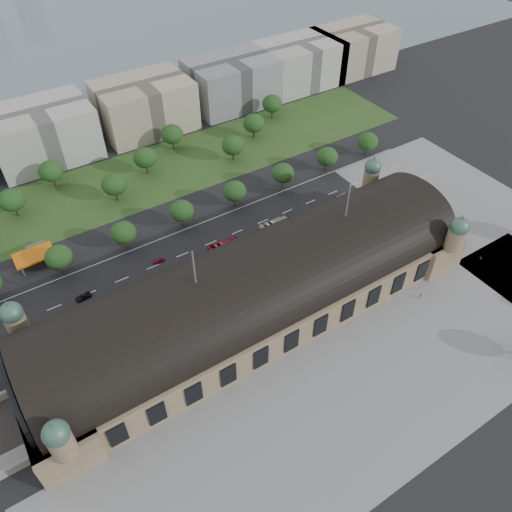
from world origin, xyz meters
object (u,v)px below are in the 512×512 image
petrol_station (36,252)px  bus_west (224,246)px  traffic_car_6 (342,197)px  parked_car_1 (31,358)px  traffic_car_2 (83,297)px  parked_car_0 (42,343)px  parked_car_2 (89,332)px  parked_car_3 (107,325)px  traffic_car_3 (159,261)px  parked_car_6 (178,293)px  pedestrian_2 (481,258)px  traffic_car_4 (239,246)px  pedestrian_0 (420,296)px  parked_car_5 (129,313)px  bus_east (275,225)px  bus_mid (202,267)px  parked_car_4 (60,345)px

petrol_station → bus_west: size_ratio=1.09×
traffic_car_6 → parked_car_1: (-132.80, -12.02, -0.12)m
traffic_car_2 → parked_car_0: traffic_car_2 is taller
traffic_car_2 → parked_car_0: size_ratio=1.34×
parked_car_2 → parked_car_3: size_ratio=1.35×
traffic_car_3 → parked_car_6: 18.24m
pedestrian_2 → bus_west: bearing=49.7°
parked_car_2 → bus_west: bearing=67.9°
parked_car_1 → pedestrian_2: (151.43, -45.00, 0.26)m
parked_car_0 → traffic_car_4: bearing=64.8°
pedestrian_2 → traffic_car_2: bearing=60.7°
pedestrian_0 → pedestrian_2: 32.80m
parked_car_1 → parked_car_3: (24.09, 0.00, 0.01)m
parked_car_0 → parked_car_3: (19.68, -4.00, -0.00)m
parked_car_5 → traffic_car_4: bearing=73.5°
traffic_car_4 → pedestrian_0: size_ratio=2.45×
traffic_car_4 → bus_east: 18.09m
traffic_car_2 → parked_car_6: bearing=55.8°
parked_car_2 → parked_car_3: (5.76, 0.00, -0.10)m
bus_mid → pedestrian_2: bearing=-120.0°
parked_car_6 → pedestrian_0: size_ratio=2.43×
bus_west → pedestrian_0: size_ratio=6.56×
parked_car_0 → bus_east: (93.28, 7.00, 1.20)m
traffic_car_4 → parked_car_2: bearing=-85.3°
parked_car_6 → bus_mid: bus_mid is taller
parked_car_2 → traffic_car_6: bearing=62.8°
parked_car_4 → bus_mid: bearing=56.4°
petrol_station → parked_car_3: 45.46m
parked_car_2 → parked_car_4: bearing=-123.2°
parked_car_6 → bus_west: bearing=78.1°
bus_mid → parked_car_5: bearing=100.3°
bus_west → parked_car_6: bearing=118.4°
petrol_station → pedestrian_0: bearing=-41.0°
traffic_car_4 → bus_mid: 17.64m
parked_car_0 → parked_car_2: parked_car_2 is taller
parked_car_6 → pedestrian_2: size_ratio=2.59×
parked_car_1 → bus_east: bearing=67.8°
traffic_car_4 → traffic_car_2: bearing=-100.3°
parked_car_1 → parked_car_3: size_ratio=1.22×
parked_car_4 → bus_west: bus_west is taller
pedestrian_2 → parked_car_1: bearing=69.2°
petrol_station → parked_car_0: (-9.65, -40.28, -2.28)m
pedestrian_0 → petrol_station: bearing=142.0°
parked_car_4 → parked_car_6: parked_car_6 is taller
parked_car_2 → parked_car_3: 5.76m
parked_car_2 → bus_west: (56.27, 11.00, 1.02)m
parked_car_2 → pedestrian_0: (100.32, -46.49, 0.21)m
parked_car_1 → parked_car_2: 18.33m
parked_car_3 → pedestrian_2: pedestrian_2 is taller
petrol_station → pedestrian_2: (137.36, -89.28, -2.03)m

